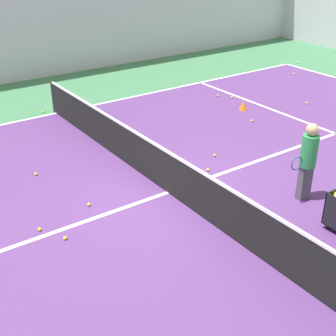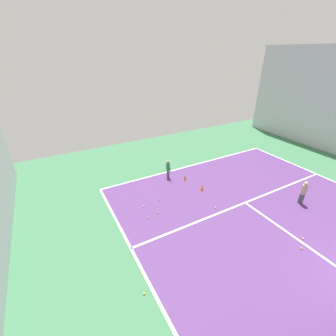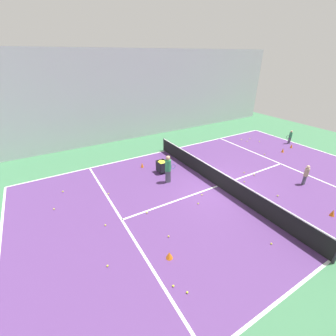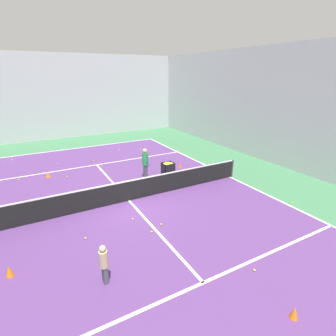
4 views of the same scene
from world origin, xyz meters
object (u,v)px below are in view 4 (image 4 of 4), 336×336
at_px(child_midcourt, 104,262).
at_px(ball_cart, 168,166).
at_px(tennis_net, 129,190).
at_px(coach_at_net, 145,161).
at_px(training_cone_1, 48,175).
at_px(training_cone_0, 180,165).

relative_size(child_midcourt, ball_cart, 1.55).
bearing_deg(tennis_net, coach_at_net, 50.05).
xyz_separation_m(ball_cart, training_cone_1, (-5.81, 2.97, -0.40)).
xyz_separation_m(tennis_net, ball_cart, (2.98, 1.82, 0.04)).
relative_size(coach_at_net, training_cone_0, 4.97).
xyz_separation_m(coach_at_net, training_cone_0, (2.46, 0.47, -0.77)).
bearing_deg(training_cone_0, ball_cart, -148.57).
xyz_separation_m(tennis_net, coach_at_net, (1.77, 2.11, 0.44)).
height_order(child_midcourt, training_cone_1, child_midcourt).
distance_m(child_midcourt, ball_cart, 8.04).
bearing_deg(training_cone_0, child_midcourt, -133.69).
distance_m(ball_cart, training_cone_0, 1.51).
height_order(coach_at_net, child_midcourt, coach_at_net).
bearing_deg(child_midcourt, coach_at_net, -37.29).
bearing_deg(training_cone_1, coach_at_net, -30.24).
bearing_deg(training_cone_0, training_cone_1, 162.64).
height_order(tennis_net, training_cone_1, tennis_net).
xyz_separation_m(training_cone_0, training_cone_1, (-7.06, 2.21, -0.03)).
bearing_deg(coach_at_net, tennis_net, -34.53).
bearing_deg(child_midcourt, tennis_net, -33.09).
bearing_deg(tennis_net, child_midcourt, -118.39).
distance_m(coach_at_net, training_cone_1, 5.38).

